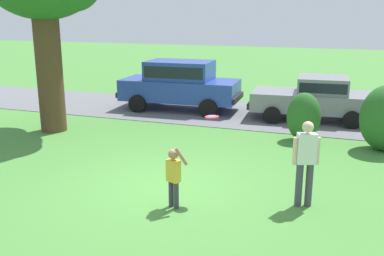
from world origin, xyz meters
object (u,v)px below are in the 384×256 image
parked_sedan (315,97)px  child_thrower (174,173)px  parked_suv (180,83)px  adult_onlooker (306,159)px  frisbee (212,117)px

parked_sedan → child_thrower: (-2.03, -8.40, -0.13)m
parked_suv → adult_onlooker: (5.49, -7.48, -0.09)m
parked_sedan → child_thrower: size_ratio=3.50×
parked_suv → adult_onlooker: 9.28m
parked_sedan → parked_suv: size_ratio=0.94×
parked_suv → child_thrower: 8.96m
parked_sedan → frisbee: (-1.50, -7.63, 0.86)m
child_thrower → adult_onlooker: 2.59m
child_thrower → adult_onlooker: adult_onlooker is taller
parked_sedan → adult_onlooker: bearing=-87.1°
parked_suv → adult_onlooker: parked_suv is taller
parked_sedan → adult_onlooker: adult_onlooker is taller
parked_sedan → adult_onlooker: (0.37, -7.48, 0.13)m
child_thrower → adult_onlooker: bearing=21.1°
parked_sedan → child_thrower: bearing=-103.6°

